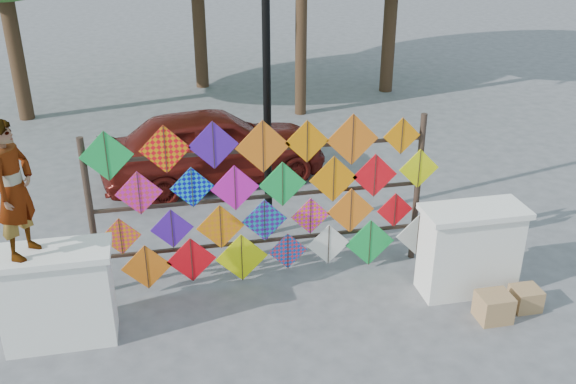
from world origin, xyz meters
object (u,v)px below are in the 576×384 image
object	(u,v)px
kite_rack	(269,201)
sedan	(214,146)
lamppost	(267,72)
vendor_woman	(14,189)

from	to	relation	value
kite_rack	sedan	bearing A→B (deg)	96.82
lamppost	vendor_woman	bearing A→B (deg)	-145.86
sedan	lamppost	xyz separation A→B (m)	(0.64, -2.28, 1.97)
kite_rack	lamppost	xyz separation A→B (m)	(0.22, 1.27, 1.48)
kite_rack	sedan	world-z (taller)	kite_rack
vendor_woman	sedan	xyz separation A→B (m)	(2.60, 4.48, -1.38)
vendor_woman	sedan	size ratio (longest dim) A/B	0.39
sedan	lamppost	distance (m)	3.08
vendor_woman	lamppost	bearing A→B (deg)	-32.58
sedan	lamppost	bearing A→B (deg)	-173.88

